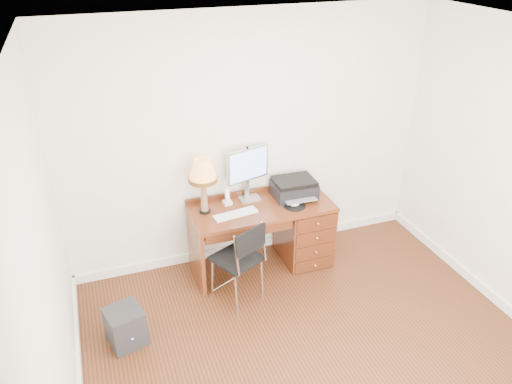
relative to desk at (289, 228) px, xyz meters
name	(u,v)px	position (x,y,z in m)	size (l,w,h in m)	color
ground	(316,352)	(-0.32, -1.40, -0.41)	(4.00, 4.00, 0.00)	#3C1C0D
room_shell	(288,303)	(-0.32, -0.77, -0.36)	(4.00, 4.00, 4.00)	white
desk	(289,228)	(0.00, 0.00, 0.00)	(1.50, 0.67, 0.75)	maroon
monitor	(248,167)	(-0.39, 0.22, 0.70)	(0.49, 0.23, 0.58)	silver
keyboard	(236,214)	(-0.64, -0.08, 0.35)	(0.46, 0.13, 0.02)	white
mouse_pad	(295,205)	(0.00, -0.13, 0.35)	(0.23, 0.23, 0.05)	black
printer	(294,188)	(0.09, 0.09, 0.44)	(0.46, 0.36, 0.20)	black
leg_lamp	(203,174)	(-0.92, 0.08, 0.77)	(0.29, 0.29, 0.59)	black
phone	(227,200)	(-0.65, 0.16, 0.39)	(0.09, 0.09, 0.18)	white
pen_cup	(296,192)	(0.11, 0.08, 0.39)	(0.08, 0.08, 0.10)	black
chair	(239,256)	(-0.74, -0.50, 0.12)	(0.55, 0.56, 0.88)	black
equipment_box	(125,327)	(-1.88, -0.70, -0.23)	(0.31, 0.31, 0.36)	black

